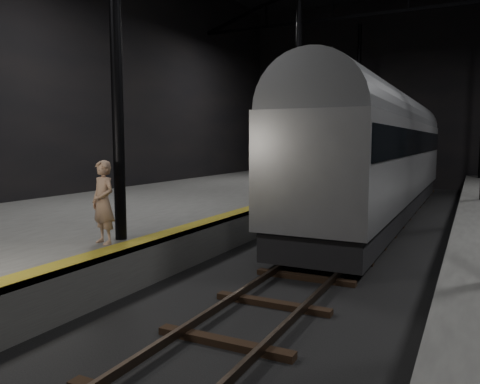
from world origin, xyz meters
The scene contains 6 objects.
ground centered at (0.00, 0.00, 0.00)m, with size 44.00×44.00×0.00m, color black.
platform_left centered at (-7.50, 0.00, 0.50)m, with size 9.00×43.80×1.00m, color #4C4C49.
tactile_strip centered at (-3.25, 0.00, 1.00)m, with size 0.50×43.80×0.01m, color olive.
track centered at (0.00, 0.00, 0.07)m, with size 2.40×43.00×0.24m.
train centered at (0.00, 7.80, 2.95)m, with size 2.96×19.77×5.28m.
woman centered at (-3.80, -4.55, 1.92)m, with size 0.67×0.44×1.84m, color tan.
Camera 1 is at (3.44, -12.28, 3.26)m, focal length 35.00 mm.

